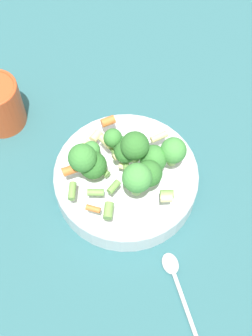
{
  "coord_description": "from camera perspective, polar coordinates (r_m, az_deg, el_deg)",
  "views": [
    {
      "loc": [
        0.33,
        -0.19,
        0.72
      ],
      "look_at": [
        0.0,
        0.0,
        0.06
      ],
      "focal_mm": 50.0,
      "sensor_mm": 36.0,
      "label": 1
    }
  ],
  "objects": [
    {
      "name": "bowl",
      "position": [
        0.8,
        0.0,
        -1.27
      ],
      "size": [
        0.24,
        0.24,
        0.05
      ],
      "color": "silver",
      "rests_on": "ground_plane"
    },
    {
      "name": "spoon",
      "position": [
        0.75,
        6.21,
        -13.61
      ],
      "size": [
        0.16,
        0.05,
        0.01
      ],
      "rotation": [
        0.0,
        0.0,
        9.19
      ],
      "color": "silver",
      "rests_on": "ground_plane"
    },
    {
      "name": "ground_plane",
      "position": [
        0.82,
        0.0,
        -2.15
      ],
      "size": [
        3.0,
        3.0,
        0.0
      ],
      "primitive_type": "plane",
      "color": "#2D6066"
    },
    {
      "name": "pasta_salad",
      "position": [
        0.73,
        0.07,
        1.01
      ],
      "size": [
        0.19,
        0.21,
        0.09
      ],
      "color": "#8CB766",
      "rests_on": "bowl"
    }
  ]
}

